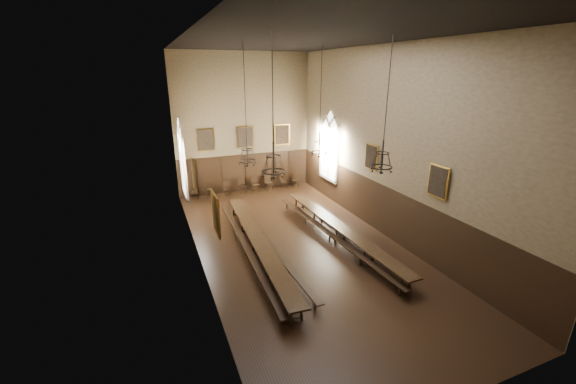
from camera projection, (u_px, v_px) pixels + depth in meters
floor at (299, 247)px, 16.57m from camera, size 9.00×18.00×0.02m
ceiling at (302, 38)px, 13.64m from camera, size 9.00×18.00×0.02m
wall_back at (244, 125)px, 23.00m from camera, size 9.00×0.02×9.00m
wall_front at (480, 242)px, 7.21m from camera, size 9.00×0.02×9.00m
wall_left at (193, 162)px, 13.50m from camera, size 0.02×18.00×9.00m
wall_right at (387, 145)px, 16.71m from camera, size 0.02×18.00×9.00m
wainscot_panelling at (300, 222)px, 16.16m from camera, size 9.00×18.00×2.50m
table_left at (258, 247)px, 15.69m from camera, size 1.36×10.54×0.82m
table_right at (340, 234)px, 16.98m from camera, size 1.00×10.07×0.78m
bench_left_outer at (246, 248)px, 15.76m from camera, size 0.71×10.63×0.48m
bench_left_inner at (269, 245)px, 16.12m from camera, size 0.54×10.00×0.45m
bench_right_inner at (330, 236)px, 16.93m from camera, size 0.97×10.45×0.47m
bench_right_outer at (348, 232)px, 17.44m from camera, size 0.65×9.23×0.42m
chair_0 at (195, 195)px, 22.63m from camera, size 0.47×0.47×0.91m
chair_1 at (210, 193)px, 23.02m from camera, size 0.45×0.45×0.96m
chair_2 at (227, 191)px, 23.43m from camera, size 0.44×0.44×0.90m
chair_3 at (243, 188)px, 23.84m from camera, size 0.48×0.48×1.03m
chair_4 at (255, 187)px, 24.07m from camera, size 0.50×0.50×1.03m
chair_5 at (269, 185)px, 24.45m from camera, size 0.55×0.55×1.04m
chair_6 at (283, 184)px, 24.87m from camera, size 0.42×0.42×0.91m
chair_7 at (295, 182)px, 25.17m from camera, size 0.53×0.53×0.97m
chandelier_back_left at (247, 153)px, 16.49m from camera, size 0.84×0.84×5.35m
chandelier_back_right at (319, 146)px, 18.01m from camera, size 0.85×0.85×5.30m
chandelier_front_left at (274, 162)px, 11.55m from camera, size 0.80×0.80×4.47m
chandelier_front_right at (382, 159)px, 13.47m from camera, size 0.84×0.84×4.83m
portrait_back_0 at (205, 140)px, 22.22m from camera, size 1.10×0.12×1.40m
portrait_back_1 at (245, 137)px, 23.14m from camera, size 1.10×0.12×1.40m
portrait_back_2 at (282, 135)px, 24.07m from camera, size 1.10×0.12×1.40m
portrait_left_0 at (194, 175)px, 14.68m from camera, size 0.12×1.00×1.30m
portrait_left_1 at (216, 214)px, 10.74m from camera, size 0.12×1.00×1.30m
portrait_right_0 at (371, 157)px, 17.80m from camera, size 0.12×1.00×1.30m
portrait_right_1 at (438, 181)px, 13.86m from camera, size 0.12×1.00×1.30m
window_right at (329, 146)px, 21.86m from camera, size 0.20×2.20×4.60m
window_left at (182, 159)px, 18.70m from camera, size 0.20×2.20×4.60m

